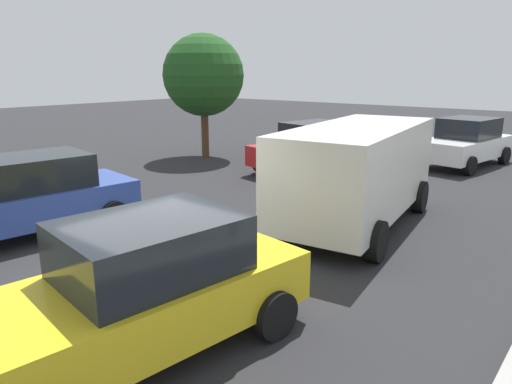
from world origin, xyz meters
TOP-DOWN VIEW (x-y plane):
  - ground_plane at (0.00, 0.00)m, footprint 80.00×80.00m
  - lane_marking_centre at (3.00, 0.00)m, footprint 28.00×0.16m
  - white_van at (4.27, -1.32)m, footprint 5.44×2.86m
  - car_yellow_mid_road at (-1.68, -1.64)m, footprint 4.39×2.37m
  - car_red_approaching at (8.61, 2.61)m, footprint 4.58×2.60m
  - car_white_crossing at (12.84, -1.18)m, footprint 4.43×2.48m
  - car_blue_near_curb at (-0.54, 3.58)m, footprint 4.43×2.40m
  - tree_left_verge at (8.12, 7.28)m, footprint 3.10×3.10m

SIDE VIEW (x-z plane):
  - ground_plane at x=0.00m, z-range 0.00..0.00m
  - lane_marking_centre at x=3.00m, z-range 0.00..0.01m
  - car_red_approaching at x=8.61m, z-range 0.00..1.65m
  - car_blue_near_curb at x=-0.54m, z-range 0.00..1.66m
  - car_yellow_mid_road at x=-1.68m, z-range 0.00..1.66m
  - car_white_crossing at x=12.84m, z-range -0.01..1.70m
  - white_van at x=4.27m, z-range 0.17..2.37m
  - tree_left_verge at x=8.12m, z-range 0.80..5.52m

